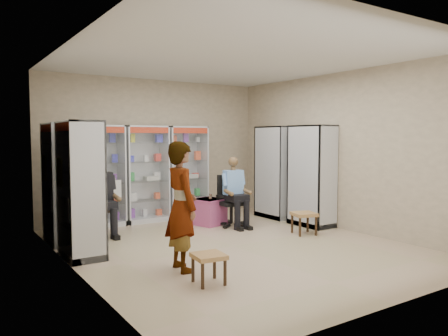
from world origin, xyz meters
TOP-DOWN VIEW (x-y plane):
  - floor at (0.00, 0.00)m, footprint 6.00×6.00m
  - room_shell at (0.00, 0.00)m, footprint 5.02×6.02m
  - cabinet_back_left at (-1.30, 2.73)m, footprint 0.90×0.50m
  - cabinet_back_mid at (-0.35, 2.73)m, footprint 0.90×0.50m
  - cabinet_back_right at (0.60, 2.73)m, footprint 0.90×0.50m
  - cabinet_right_far at (2.23, 1.60)m, footprint 0.90×0.50m
  - cabinet_right_near at (2.23, 0.50)m, footprint 0.90×0.50m
  - cabinet_left_far at (-2.23, 1.80)m, footprint 0.90×0.50m
  - cabinet_left_near at (-2.23, 0.70)m, footprint 0.90×0.50m
  - wooden_chair at (-1.55, 2.00)m, footprint 0.42×0.42m
  - seated_customer at (-1.55, 1.95)m, footprint 0.44×0.60m
  - office_chair at (0.88, 1.35)m, footprint 0.59×0.59m
  - seated_shopkeeper at (0.88, 1.30)m, footprint 0.47×0.62m
  - pink_trunk at (0.58, 1.71)m, footprint 0.67×0.66m
  - tea_glass at (0.62, 1.72)m, footprint 0.07×0.07m
  - woven_stool_a at (1.57, 0.01)m, footprint 0.49×0.49m
  - woven_stool_b at (-1.28, -1.34)m, footprint 0.40×0.40m
  - standing_man at (-1.30, -0.68)m, footprint 0.46×0.65m

SIDE VIEW (x-z plane):
  - floor at x=0.00m, z-range 0.00..0.00m
  - woven_stool_b at x=-1.28m, z-range 0.00..0.36m
  - woven_stool_a at x=1.57m, z-range 0.00..0.40m
  - pink_trunk at x=0.58m, z-range 0.00..0.52m
  - wooden_chair at x=-1.55m, z-range 0.00..0.94m
  - office_chair at x=0.88m, z-range 0.00..1.02m
  - tea_glass at x=0.62m, z-range 0.52..0.63m
  - seated_shopkeeper at x=0.88m, z-range 0.00..1.29m
  - seated_customer at x=-1.55m, z-range 0.00..1.34m
  - standing_man at x=-1.30m, z-range 0.00..1.71m
  - cabinet_back_left at x=-1.30m, z-range 0.00..2.00m
  - cabinet_back_mid at x=-0.35m, z-range 0.00..2.00m
  - cabinet_back_right at x=0.60m, z-range 0.00..2.00m
  - cabinet_right_far at x=2.23m, z-range 0.00..2.00m
  - cabinet_right_near at x=2.23m, z-range 0.00..2.00m
  - cabinet_left_far at x=-2.23m, z-range 0.00..2.00m
  - cabinet_left_near at x=-2.23m, z-range 0.00..2.00m
  - room_shell at x=0.00m, z-range 0.46..3.47m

